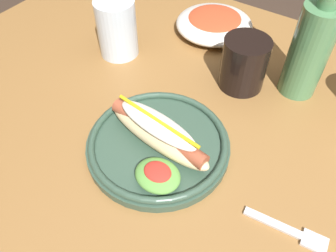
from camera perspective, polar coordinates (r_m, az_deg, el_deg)
dining_table at (r=0.70m, az=7.72°, el=-5.84°), size 1.32×0.87×0.74m
hot_dog_plate at (r=0.56m, az=-1.69°, el=-2.73°), size 0.24×0.24×0.08m
fork at (r=0.53m, az=20.25°, el=-16.44°), size 0.12×0.03×0.00m
soda_cup at (r=0.68m, az=12.72°, el=10.25°), size 0.09×0.09×0.10m
water_cup at (r=0.76m, az=-8.63°, el=16.05°), size 0.09×0.09×0.12m
glass_bottle at (r=0.67m, az=23.06°, el=12.23°), size 0.07×0.07×0.26m
side_bowl at (r=0.84m, az=7.83°, el=16.89°), size 0.18×0.18×0.05m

